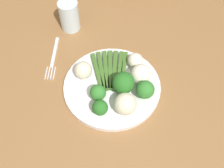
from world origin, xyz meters
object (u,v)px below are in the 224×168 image
Objects in this scene: plate at (112,87)px; broccoli_near_center at (123,83)px; broccoli_outer_edge at (100,108)px; cauliflower_near_fork at (125,104)px; broccoli_left at (98,93)px; chair at (135,13)px; cauliflower_front at (135,60)px; dining_table at (110,117)px; cauliflower_front_left at (141,74)px; water_glass at (69,16)px; cauliflower_right at (83,70)px; fork at (53,58)px; asparagus_bundle at (110,70)px; broccoli_back_right at (145,90)px.

broccoli_near_center is (-0.04, 0.01, 0.05)m from plate.
broccoli_outer_edge reaches higher than plate.
plate is 4.61× the size of cauliflower_near_fork.
cauliflower_near_fork reaches higher than broccoli_left.
broccoli_near_center is 1.23× the size of cauliflower_near_fork.
cauliflower_front is at bearing 94.97° from chair.
broccoli_outer_edge is at bearing 80.65° from dining_table.
cauliflower_front_left is 0.57× the size of water_glass.
chair is 0.70m from cauliflower_front_left.
cauliflower_front_left is (-0.06, -0.08, 0.14)m from dining_table.
cauliflower_right is at bearing -4.23° from plate.
cauliflower_right is 0.31× the size of fork.
plate is at bearing -18.94° from broccoli_near_center.
cauliflower_front_left is 1.12× the size of cauliflower_right.
broccoli_near_center is 0.73× the size of water_glass.
broccoli_left is at bearing 160.81° from asparagus_bundle.
asparagus_bundle is at bearing 141.46° from water_glass.
broccoli_near_center reaches higher than fork.
cauliflower_right is at bearing -26.52° from cauliflower_near_fork.
dining_table is 24.26× the size of broccoli_left.
broccoli_near_center is at bearing 171.35° from cauliflower_right.
water_glass is at bearing -53.12° from broccoli_left.
broccoli_outer_edge is 0.25m from fork.
broccoli_back_right is at bearing 174.04° from plate.
broccoli_outer_edge is at bearing 116.32° from broccoli_left.
cauliflower_front is 0.27m from water_glass.
broccoli_back_right is at bearing 63.31° from fork.
plate is 5.42× the size of broccoli_outer_edge.
dining_table is 22.79× the size of cauliflower_front_left.
broccoli_outer_edge is (-0.02, 0.14, 0.02)m from asparagus_bundle.
chair reaches higher than asparagus_bundle.
dining_table is 0.11m from plate.
chair reaches higher than fork.
chair is at bearing 153.11° from fork.
water_glass is at bearing 67.26° from chair.
plate is 0.05m from asparagus_bundle.
broccoli_back_right is 0.36× the size of fork.
chair is 14.63× the size of broccoli_back_right.
broccoli_near_center reaches higher than plate.
cauliflower_front_left is at bearing 151.22° from water_glass.
broccoli_left is (-0.07, 0.70, 0.32)m from chair.
fork is at bearing 70.48° from asparagus_bundle.
cauliflower_front is (0.01, -0.15, -0.01)m from cauliflower_near_fork.
water_glass is at bearing -54.46° from broccoli_outer_edge.
broccoli_back_right is (-0.09, -0.03, 0.15)m from dining_table.
broccoli_outer_edge reaches higher than cauliflower_front.
broccoli_back_right reaches higher than cauliflower_right.
broccoli_near_center is at bearing 161.06° from plate.
chair is 0.77m from broccoli_left.
broccoli_left is at bearing 126.88° from water_glass.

